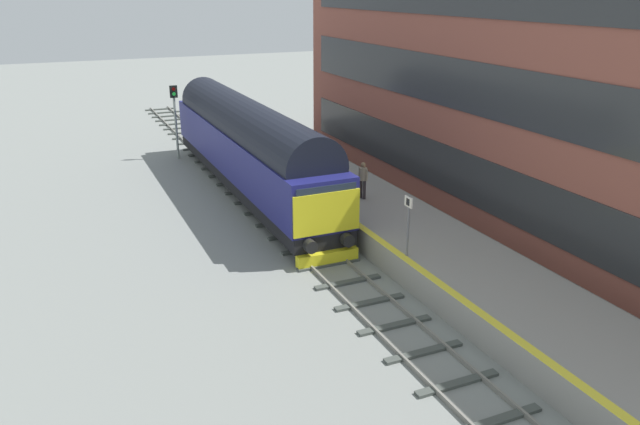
% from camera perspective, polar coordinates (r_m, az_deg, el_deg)
% --- Properties ---
extents(ground_plane, '(140.00, 140.00, 0.00)m').
position_cam_1_polar(ground_plane, '(27.58, -3.42, -0.96)').
color(ground_plane, gray).
rests_on(ground_plane, ground).
extents(track_main, '(2.50, 60.00, 0.15)m').
position_cam_1_polar(track_main, '(27.56, -3.42, -0.85)').
color(track_main, slate).
rests_on(track_main, ground).
extents(station_platform, '(4.00, 44.00, 1.01)m').
position_cam_1_polar(station_platform, '(28.77, 3.29, 1.01)').
color(station_platform, gray).
rests_on(station_platform, ground).
extents(station_building, '(4.22, 34.00, 11.41)m').
position_cam_1_polar(station_building, '(27.88, 17.70, 10.54)').
color(station_building, '#954F41').
rests_on(station_building, ground).
extents(diesel_locomotive, '(2.74, 19.30, 4.68)m').
position_cam_1_polar(diesel_locomotive, '(31.16, -6.61, 6.20)').
color(diesel_locomotive, black).
rests_on(diesel_locomotive, ground).
extents(signal_post_near, '(0.44, 0.22, 4.38)m').
position_cam_1_polar(signal_post_near, '(38.28, -13.07, 8.78)').
color(signal_post_near, gray).
rests_on(signal_post_near, ground).
extents(platform_number_sign, '(0.10, 0.44, 2.15)m').
position_cam_1_polar(platform_number_sign, '(21.46, 8.05, -0.45)').
color(platform_number_sign, slate).
rests_on(platform_number_sign, station_platform).
extents(waiting_passenger, '(0.43, 0.49, 1.64)m').
position_cam_1_polar(waiting_passenger, '(27.34, 3.94, 3.25)').
color(waiting_passenger, '#352D2E').
rests_on(waiting_passenger, station_platform).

